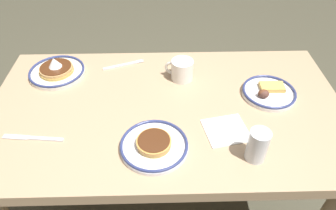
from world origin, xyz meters
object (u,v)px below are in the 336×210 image
object	(u,v)px
plate_center_pancakes	(57,71)
plate_far_companion	(154,145)
plate_near_main	(269,92)
butter_knife	(33,138)
drinking_glass	(257,147)
paper_napkin	(226,130)
coffee_mug	(182,70)
fork_near	(124,65)

from	to	relation	value
plate_center_pancakes	plate_far_companion	size ratio (longest dim) A/B	1.03
plate_near_main	butter_knife	bearing A→B (deg)	13.66
plate_near_main	plate_far_companion	xyz separation A→B (m)	(0.46, 0.27, 0.00)
plate_center_pancakes	plate_near_main	bearing A→B (deg)	169.46
plate_center_pancakes	drinking_glass	xyz separation A→B (m)	(-0.76, 0.48, 0.03)
drinking_glass	paper_napkin	size ratio (longest dim) A/B	0.78
paper_napkin	plate_center_pancakes	bearing A→B (deg)	-27.70
plate_center_pancakes	paper_napkin	bearing A→B (deg)	152.30
plate_far_companion	plate_center_pancakes	bearing A→B (deg)	-45.33
butter_knife	coffee_mug	bearing A→B (deg)	-147.96
fork_near	butter_knife	bearing A→B (deg)	57.49
fork_near	butter_knife	size ratio (longest dim) A/B	0.86
drinking_glass	plate_far_companion	bearing A→B (deg)	-8.19
plate_far_companion	butter_knife	xyz separation A→B (m)	(0.42, -0.05, -0.01)
fork_near	plate_far_companion	bearing A→B (deg)	106.04
plate_far_companion	drinking_glass	size ratio (longest dim) A/B	1.99
drinking_glass	plate_near_main	bearing A→B (deg)	-112.45
plate_far_companion	paper_napkin	world-z (taller)	plate_far_companion
plate_far_companion	plate_near_main	bearing A→B (deg)	-149.77
fork_near	plate_center_pancakes	bearing A→B (deg)	11.94
plate_far_companion	butter_knife	size ratio (longest dim) A/B	1.08
drinking_glass	coffee_mug	bearing A→B (deg)	-63.83
butter_knife	plate_near_main	bearing A→B (deg)	-166.34
plate_center_pancakes	plate_far_companion	world-z (taller)	plate_center_pancakes
coffee_mug	butter_knife	size ratio (longest dim) A/B	0.56
plate_far_companion	drinking_glass	xyz separation A→B (m)	(-0.33, 0.05, 0.04)
plate_near_main	drinking_glass	world-z (taller)	drinking_glass
plate_near_main	drinking_glass	size ratio (longest dim) A/B	1.85
coffee_mug	fork_near	bearing A→B (deg)	-22.05
plate_far_companion	fork_near	bearing A→B (deg)	-73.96
coffee_mug	fork_near	distance (m)	0.28
plate_near_main	plate_center_pancakes	xyz separation A→B (m)	(0.89, -0.17, 0.00)
plate_near_main	coffee_mug	distance (m)	0.37
plate_near_main	paper_napkin	bearing A→B (deg)	43.72
coffee_mug	butter_knife	bearing A→B (deg)	32.04
plate_far_companion	fork_near	xyz separation A→B (m)	(0.14, -0.49, -0.01)
plate_near_main	plate_far_companion	bearing A→B (deg)	30.23
plate_near_main	drinking_glass	distance (m)	0.34
butter_knife	paper_napkin	bearing A→B (deg)	-178.31
plate_near_main	butter_knife	distance (m)	0.91
fork_near	butter_knife	xyz separation A→B (m)	(0.28, 0.44, -0.00)
plate_far_companion	fork_near	distance (m)	0.51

